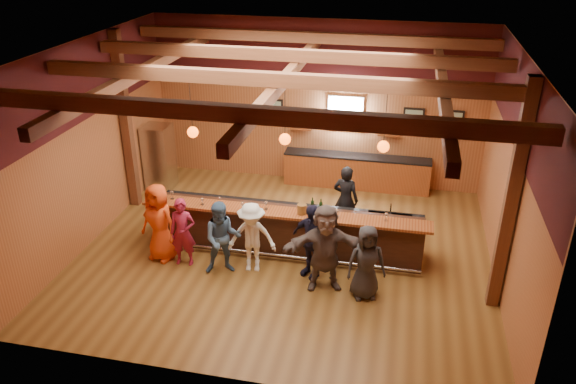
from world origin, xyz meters
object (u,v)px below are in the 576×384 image
Objects in this scene: customer_denim at (222,238)px; customer_dark at (366,262)px; stainless_fridge at (159,157)px; bottle_a at (312,206)px; ice_bucket at (302,209)px; customer_orange at (159,222)px; customer_brown at (325,248)px; back_bar_cabinet at (356,171)px; customer_redvest at (183,232)px; customer_navy at (312,241)px; bar_counter at (287,228)px; customer_white at (252,238)px; bartender at (346,199)px.

customer_denim is 1.04× the size of customer_dark.
stainless_fridge is 5.59× the size of bottle_a.
customer_dark reaches higher than ice_bucket.
customer_orange reaches higher than customer_dark.
customer_brown is 5.75× the size of bottle_a.
back_bar_cabinet is 5.66m from customer_redvest.
customer_navy reaches higher than bottle_a.
back_bar_cabinet is at bearing 71.66° from bar_counter.
bar_counter is 4.10× the size of customer_redvest.
bar_counter is 2.32m from customer_redvest.
customer_navy is at bearing -4.29° from customer_white.
bar_counter is at bearing -30.76° from stainless_fridge.
customer_dark is at bearing 5.72° from customer_navy.
customer_redvest is 0.91× the size of bartender.
customer_denim is 5.03× the size of bottle_a.
customer_white reaches higher than bottle_a.
customer_denim is 2.03m from bottle_a.
back_bar_cabinet is 5.43m from stainless_fridge.
ice_bucket is (3.00, 0.63, 0.33)m from customer_orange.
customer_brown is (0.33, -0.37, 0.10)m from customer_navy.
customer_denim is at bearing -168.78° from customer_white.
bartender is (3.79, 2.02, -0.04)m from customer_orange.
customer_denim is (0.93, -0.12, 0.04)m from customer_redvest.
bottle_a is at bearing 98.12° from customer_brown.
ice_bucket is at bearing -101.52° from back_bar_cabinet.
bartender reaches higher than back_bar_cabinet.
customer_orange is at bearing 160.81° from customer_brown.
bar_counter is 3.89× the size of customer_denim.
bar_counter is 4.04× the size of customer_dark.
bartender is (1.17, 1.06, 0.32)m from bar_counter.
ice_bucket is at bearing 28.01° from customer_white.
customer_brown reaches higher than bar_counter.
ice_bucket is (-0.80, -3.90, 0.74)m from back_bar_cabinet.
customer_orange is at bearing -150.16° from customer_navy.
customer_dark is 2.59m from bartender.
customer_dark is 7.18× the size of ice_bucket.
customer_navy is 1.27m from customer_dark.
customer_redvest is 4.77× the size of bottle_a.
customer_navy is 5.13× the size of bottle_a.
customer_redvest is 3.86m from bartender.
bartender reaches higher than customer_dark.
customer_dark is (1.87, -1.43, 0.26)m from bar_counter.
back_bar_cabinet is 2.60× the size of customer_redvest.
customer_denim reaches higher than back_bar_cabinet.
bottle_a is at bearing -99.07° from back_bar_cabinet.
customer_navy is 0.51m from customer_brown.
bartender is (0.13, 2.35, -0.08)m from customer_brown.
bottle_a is at bearing 77.37° from bartender.
customer_navy is at bearing 138.80° from customer_dark.
customer_orange is (-3.80, -4.53, 0.41)m from back_bar_cabinet.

